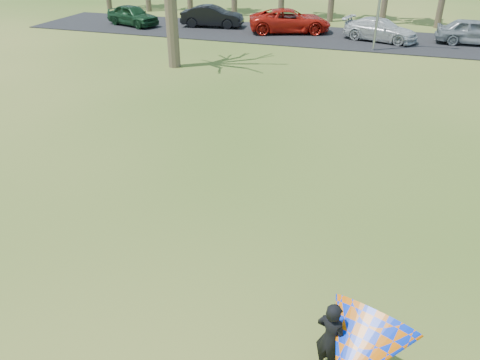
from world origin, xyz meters
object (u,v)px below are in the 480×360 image
(car_1, at_px, (212,16))
(car_4, at_px, (474,32))
(kite_flyer, at_px, (355,352))
(car_2, at_px, (290,21))
(car_0, at_px, (133,15))
(car_3, at_px, (380,30))

(car_1, xyz_separation_m, car_4, (17.84, -0.21, 0.03))
(car_4, bearing_deg, kite_flyer, 170.29)
(car_2, xyz_separation_m, car_4, (11.92, -0.04, -0.01))
(car_0, bearing_deg, car_1, -57.97)
(car_4, bearing_deg, car_0, 92.17)
(car_1, xyz_separation_m, car_3, (12.13, -0.97, -0.05))
(kite_flyer, bearing_deg, car_1, 115.33)
(car_2, relative_size, kite_flyer, 2.38)
(car_3, bearing_deg, car_1, 101.42)
(car_0, height_order, car_1, car_1)
(car_2, distance_m, car_4, 11.92)
(kite_flyer, bearing_deg, car_3, 92.53)
(car_2, relative_size, car_3, 1.18)
(car_2, bearing_deg, car_4, -109.18)
(car_3, bearing_deg, kite_flyer, -161.49)
(car_3, distance_m, car_4, 5.76)
(car_0, xyz_separation_m, car_2, (11.81, 1.16, 0.05))
(car_0, distance_m, car_3, 18.03)
(car_1, distance_m, car_2, 5.92)
(car_3, distance_m, kite_flyer, 27.23)
(car_1, bearing_deg, car_4, -98.06)
(car_4, distance_m, kite_flyer, 28.32)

